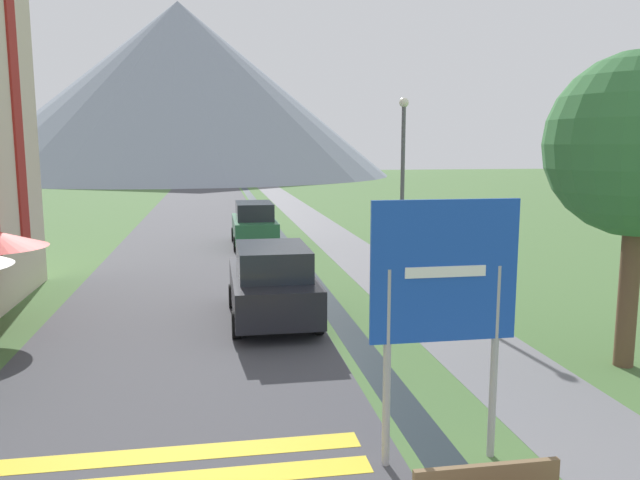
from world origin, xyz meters
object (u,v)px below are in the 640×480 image
parked_car_near (272,283)px  parked_car_far (254,224)px  streetlamp (403,176)px  tree_by_path (640,146)px  road_sign (444,293)px

parked_car_near → parked_car_far: (0.30, 11.27, -0.00)m
parked_car_far → streetlamp: 9.11m
streetlamp → parked_car_far: bearing=116.3°
streetlamp → tree_by_path: bearing=-74.7°
parked_car_far → tree_by_path: bearing=-68.9°
road_sign → parked_car_far: bearing=93.9°
road_sign → streetlamp: 10.81m
parked_car_near → streetlamp: 5.86m
streetlamp → tree_by_path: tree_by_path is taller
parked_car_near → tree_by_path: tree_by_path is taller
road_sign → parked_car_far: (-1.25, 18.34, -1.37)m
streetlamp → parked_car_near: bearing=-141.2°
road_sign → tree_by_path: (4.72, 2.87, 1.85)m
road_sign → parked_car_near: 7.36m
road_sign → tree_by_path: size_ratio=0.60×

